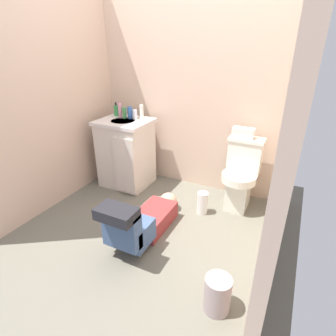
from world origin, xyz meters
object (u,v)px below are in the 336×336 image
soap_dispenser (116,110)px  bottle_pink (120,110)px  person_plumber (143,220)px  bottle_green (124,113)px  bottle_white (142,113)px  vanity_cabinet (126,153)px  faucet (130,113)px  tissue_box (243,133)px  trash_can (217,294)px  bottle_clear (135,115)px  toilet (241,175)px  bottle_blue (130,113)px  paper_towel_roll (202,203)px

soap_dispenser → bottle_pink: bottle_pink is taller
person_plumber → bottle_green: (-0.76, 0.90, 0.71)m
bottle_white → bottle_green: bearing=-173.4°
vanity_cabinet → faucet: 0.47m
tissue_box → trash_can: size_ratio=0.83×
bottle_clear → soap_dispenser: bearing=173.5°
tissue_box → bottle_white: (-1.15, -0.09, 0.11)m
faucet → toilet: bearing=-1.5°
soap_dispenser → trash_can: size_ratio=0.62×
soap_dispenser → bottle_pink: 0.11m
bottle_pink → bottle_green: (0.05, 0.01, -0.02)m
vanity_cabinet → bottle_white: bearing=30.7°
soap_dispenser → trash_can: 2.35m
faucet → vanity_cabinet: bearing=-88.7°
person_plumber → faucet: bearing=126.9°
bottle_blue → bottle_white: 0.16m
vanity_cabinet → faucet: bearing=91.3°
faucet → trash_can: 2.22m
bottle_green → paper_towel_roll: size_ratio=0.54×
bottle_pink → faucet: bearing=38.3°
faucet → bottle_blue: (0.03, -0.05, 0.02)m
tissue_box → soap_dispenser: bearing=-177.2°
tissue_box → bottle_green: (-1.37, -0.12, 0.08)m
vanity_cabinet → bottle_pink: bottle_pink is taller
tissue_box → paper_towel_roll: size_ratio=0.92×
faucet → bottle_blue: 0.06m
bottle_white → tissue_box: bearing=4.7°
tissue_box → faucet: bearing=-177.7°
soap_dispenser → bottle_blue: bearing=-6.9°
faucet → paper_towel_roll: size_ratio=0.42×
trash_can → faucet: bearing=138.2°
person_plumber → soap_dispenser: size_ratio=6.42×
paper_towel_roll → soap_dispenser: bearing=165.2°
soap_dispenser → trash_can: (1.75, -1.38, -0.75)m
toilet → faucet: (-1.38, 0.04, 0.50)m
tissue_box → vanity_cabinet: bearing=-171.4°
person_plumber → soap_dispenser: 1.49m
toilet → faucet: 1.47m
bottle_green → paper_towel_roll: (1.12, -0.29, -0.77)m
bottle_green → bottle_white: bottle_white is taller
bottle_green → bottle_white: bearing=6.6°
person_plumber → bottle_green: 1.38m
bottle_blue → bottle_clear: (0.07, -0.01, -0.01)m
tissue_box → soap_dispenser: soap_dispenser is taller
bottle_pink → paper_towel_roll: bottle_pink is taller
vanity_cabinet → bottle_clear: size_ratio=7.34×
soap_dispenser → paper_towel_roll: size_ratio=0.69×
bottle_white → trash_can: bottle_white is taller
trash_can → bottle_green: bearing=140.2°
vanity_cabinet → trash_can: (1.56, -1.25, -0.29)m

